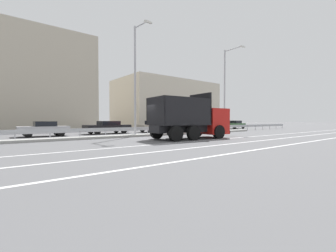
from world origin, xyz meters
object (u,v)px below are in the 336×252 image
at_px(parked_car_6, 185,125).
at_px(parked_car_8, 235,125).
at_px(street_lamp_2, 136,76).
at_px(parked_car_4, 108,127).
at_px(median_road_sign, 198,122).
at_px(parked_car_7, 211,125).
at_px(parked_car_5, 155,126).
at_px(street_lamp_3, 226,87).
at_px(parked_car_3, 44,129).
at_px(dump_truck, 197,122).

bearing_deg(parked_car_6, parked_car_8, 91.41).
relative_size(street_lamp_2, parked_car_4, 2.04).
bearing_deg(median_road_sign, parked_car_7, 33.33).
bearing_deg(parked_car_7, parked_car_5, 94.81).
height_order(median_road_sign, parked_car_5, median_road_sign).
xyz_separation_m(street_lamp_3, parked_car_3, (-18.18, 5.37, -4.70)).
xyz_separation_m(dump_truck, median_road_sign, (4.83, 4.56, 0.02)).
bearing_deg(parked_car_7, dump_truck, 129.64).
bearing_deg(parked_car_8, median_road_sign, 106.66).
bearing_deg(median_road_sign, street_lamp_2, 179.83).
distance_m(median_road_sign, street_lamp_2, 8.57).
xyz_separation_m(dump_truck, parked_car_6, (8.08, 10.12, -0.48)).
relative_size(median_road_sign, parked_car_3, 0.60).
xyz_separation_m(parked_car_3, parked_car_7, (22.42, 0.60, 0.08)).
distance_m(street_lamp_3, parked_car_5, 9.65).
xyz_separation_m(median_road_sign, street_lamp_2, (-7.59, 0.02, 3.97)).
relative_size(street_lamp_2, parked_car_7, 2.24).
xyz_separation_m(dump_truck, parked_car_7, (13.37, 10.18, -0.47)).
height_order(dump_truck, median_road_sign, dump_truck).
height_order(street_lamp_3, parked_car_3, street_lamp_3).
distance_m(parked_car_5, parked_car_8, 16.60).
distance_m(parked_car_6, parked_car_8, 11.27).
height_order(street_lamp_3, parked_car_5, street_lamp_3).
relative_size(street_lamp_2, street_lamp_3, 0.98).
xyz_separation_m(street_lamp_2, parked_car_6, (10.83, 5.53, -4.47)).
relative_size(dump_truck, parked_car_6, 1.65).
bearing_deg(parked_car_4, parked_car_3, 93.31).
height_order(parked_car_5, parked_car_6, parked_car_6).
height_order(street_lamp_3, parked_car_8, street_lamp_3).
relative_size(parked_car_3, parked_car_5, 0.99).
xyz_separation_m(street_lamp_3, parked_car_5, (-6.37, 5.53, -4.68)).
distance_m(parked_car_3, parked_car_5, 11.81).
bearing_deg(parked_car_3, parked_car_7, -87.31).
height_order(street_lamp_2, parked_car_6, street_lamp_2).
relative_size(median_road_sign, parked_car_7, 0.55).
distance_m(dump_truck, street_lamp_3, 10.87).
height_order(parked_car_4, parked_car_5, parked_car_5).
xyz_separation_m(parked_car_4, parked_car_8, (22.39, 0.18, 0.00)).
bearing_deg(parked_car_4, street_lamp_3, -116.44).
height_order(street_lamp_2, parked_car_5, street_lamp_2).
distance_m(median_road_sign, parked_car_3, 14.77).
bearing_deg(street_lamp_2, parked_car_7, 19.12).
relative_size(parked_car_4, parked_car_6, 1.19).
xyz_separation_m(parked_car_5, parked_car_8, (16.59, 0.47, 0.00)).
relative_size(parked_car_5, parked_car_6, 1.02).
xyz_separation_m(street_lamp_2, street_lamp_3, (11.89, -0.39, 0.15)).
distance_m(dump_truck, parked_car_8, 21.88).
distance_m(street_lamp_2, parked_car_8, 23.25).
height_order(parked_car_3, parked_car_6, parked_car_6).
xyz_separation_m(street_lamp_3, parked_car_8, (10.22, 6.00, -4.68)).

